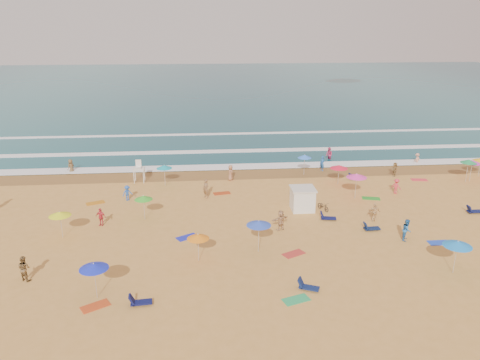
{
  "coord_description": "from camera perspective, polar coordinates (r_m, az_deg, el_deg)",
  "views": [
    {
      "loc": [
        -4.75,
        -37.79,
        16.55
      ],
      "look_at": [
        -1.07,
        6.0,
        1.5
      ],
      "focal_mm": 35.0,
      "sensor_mm": 36.0,
      "label": 1
    }
  ],
  "objects": [
    {
      "name": "wet_sand",
      "position": [
        53.16,
        0.57,
        0.77
      ],
      "size": [
        220.0,
        220.0,
        0.0
      ],
      "primitive_type": "plane",
      "color": "olive",
      "rests_on": "ground"
    },
    {
      "name": "surf_foam",
      "position": [
        61.54,
        -0.2,
        3.4
      ],
      "size": [
        200.0,
        18.7,
        0.05
      ],
      "color": "white",
      "rests_on": "ground"
    },
    {
      "name": "ocean",
      "position": [
        123.0,
        -2.59,
        11.15
      ],
      "size": [
        220.0,
        140.0,
        0.18
      ],
      "primitive_type": "cube",
      "color": "#0C4756",
      "rests_on": "ground"
    },
    {
      "name": "towels",
      "position": [
        39.97,
        7.6,
        -5.71
      ],
      "size": [
        40.76,
        22.99,
        0.03
      ],
      "color": "#CE4519",
      "rests_on": "ground"
    },
    {
      "name": "bicycle",
      "position": [
        43.59,
        10.11,
        -3.15
      ],
      "size": [
        1.1,
        1.6,
        0.8
      ],
      "primitive_type": "imported",
      "rotation": [
        0.0,
        0.0,
        0.42
      ],
      "color": "black",
      "rests_on": "ground"
    },
    {
      "name": "beach_umbrellas",
      "position": [
        41.37,
        6.58,
        -1.58
      ],
      "size": [
        54.06,
        24.95,
        0.76
      ],
      "color": "#377CFB",
      "rests_on": "ground"
    },
    {
      "name": "lifeguard_stand",
      "position": [
        51.32,
        -12.2,
        0.88
      ],
      "size": [
        1.2,
        1.2,
        2.1
      ],
      "primitive_type": null,
      "color": "white",
      "rests_on": "ground"
    },
    {
      "name": "cabana",
      "position": [
        43.2,
        7.62,
        -2.37
      ],
      "size": [
        2.0,
        2.0,
        2.0
      ],
      "primitive_type": "cube",
      "color": "white",
      "rests_on": "ground"
    },
    {
      "name": "beachgoers",
      "position": [
        45.05,
        1.33,
        -1.57
      ],
      "size": [
        46.26,
        27.28,
        2.14
      ],
      "color": "brown",
      "rests_on": "ground"
    },
    {
      "name": "loungers",
      "position": [
        39.54,
        10.83,
        -5.93
      ],
      "size": [
        61.43,
        23.04,
        0.34
      ],
      "color": "#101A52",
      "rests_on": "ground"
    },
    {
      "name": "cabana_roof",
      "position": [
        42.83,
        7.68,
        -1.05
      ],
      "size": [
        2.2,
        2.2,
        0.12
      ],
      "primitive_type": "cube",
      "color": "silver",
      "rests_on": "cabana"
    },
    {
      "name": "ground",
      "position": [
        41.53,
        2.18,
        -4.6
      ],
      "size": [
        220.0,
        220.0,
        0.0
      ],
      "primitive_type": "plane",
      "color": "gold",
      "rests_on": "ground"
    }
  ]
}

